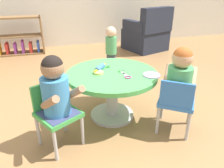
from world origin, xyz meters
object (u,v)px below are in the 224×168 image
bookshelf_low (17,39)px  toddler_standing (111,47)px  child_chair_right (176,102)px  craft_scissors (123,72)px  armchair_dark (147,35)px  seated_child_left (55,88)px  rolling_pin (100,68)px  craft_table (112,84)px  seated_child_right (180,76)px  child_chair_left (56,112)px

bookshelf_low → toddler_standing: bookshelf_low is taller
child_chair_right → craft_scissors: size_ratio=3.94×
armchair_dark → toddler_standing: (-0.99, -0.87, 0.05)m
seated_child_left → craft_scissors: 0.69m
rolling_pin → child_chair_right: bearing=-40.3°
seated_child_left → armchair_dark: (1.87, 2.46, -0.22)m
seated_child_left → child_chair_right: 1.03m
armchair_dark → toddler_standing: size_ratio=1.35×
seated_child_left → rolling_pin: seated_child_left is taller
craft_table → seated_child_left: (-0.53, -0.31, 0.17)m
seated_child_right → armchair_dark: size_ratio=0.56×
child_chair_right → seated_child_right: size_ratio=1.05×
child_chair_right → craft_scissors: bearing=136.2°
seated_child_left → child_chair_right: seated_child_left is taller
seated_child_right → craft_scissors: size_ratio=3.75×
bookshelf_low → craft_scissors: size_ratio=6.84×
rolling_pin → bookshelf_low: bearing=112.8°
child_chair_left → armchair_dark: 3.07m
armchair_dark → craft_scissors: (-1.25, -2.18, 0.18)m
seated_child_left → rolling_pin: (0.43, 0.40, -0.02)m
child_chair_right → seated_child_right: seated_child_right is taller
bookshelf_low → toddler_standing: (1.48, -1.27, 0.06)m
craft_table → seated_child_left: seated_child_left is taller
child_chair_right → craft_scissors: 0.55m
bookshelf_low → rolling_pin: size_ratio=4.79×
seated_child_left → craft_scissors: seated_child_left is taller
seated_child_right → rolling_pin: (-0.59, 0.45, -0.02)m
seated_child_right → armchair_dark: bearing=71.4°
craft_table → bookshelf_low: (-1.13, 2.55, -0.07)m
child_chair_left → child_chair_right: same height
seated_child_left → bookshelf_low: (-0.60, 2.86, -0.23)m
craft_table → child_chair_left: 0.62m
toddler_standing → craft_scissors: 1.34m
craft_table → rolling_pin: bearing=136.8°
craft_table → rolling_pin: 0.19m
seated_child_right → toddler_standing: 1.65m
armchair_dark → seated_child_left: bearing=-127.3°
seated_child_right → rolling_pin: size_ratio=2.62×
craft_table → seated_child_right: seated_child_right is taller
child_chair_left → armchair_dark: armchair_dark is taller
child_chair_left → toddler_standing: 1.79m
rolling_pin → child_chair_left: bearing=-141.2°
craft_table → rolling_pin: (-0.10, 0.09, 0.14)m
armchair_dark → craft_scissors: 2.52m
child_chair_right → rolling_pin: (-0.57, 0.48, 0.20)m
seated_child_right → craft_table: bearing=144.0°
seated_child_left → craft_table: bearing=30.2°
child_chair_left → bookshelf_low: (-0.58, 2.82, -0.01)m
craft_table → bookshelf_low: size_ratio=0.93×
toddler_standing → craft_scissors: bearing=-101.0°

